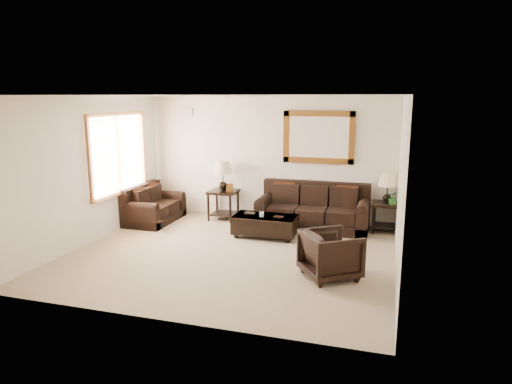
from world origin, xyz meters
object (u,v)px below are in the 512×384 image
(end_table_left, at_px, (223,181))
(coffee_table, at_px, (265,224))
(loveseat, at_px, (152,208))
(armchair, at_px, (331,252))
(end_table_right, at_px, (387,194))
(sofa, at_px, (313,212))

(end_table_left, xyz_separation_m, coffee_table, (1.24, -1.00, -0.60))
(loveseat, relative_size, coffee_table, 1.15)
(coffee_table, relative_size, armchair, 1.57)
(end_table_right, bearing_deg, loveseat, -172.42)
(end_table_left, distance_m, coffee_table, 1.71)
(coffee_table, bearing_deg, end_table_right, 24.77)
(end_table_left, xyz_separation_m, end_table_right, (3.49, 0.03, -0.07))
(loveseat, relative_size, end_table_right, 1.18)
(sofa, relative_size, end_table_right, 1.88)
(sofa, distance_m, end_table_right, 1.53)
(loveseat, relative_size, end_table_left, 1.08)
(end_table_right, height_order, armchair, end_table_right)
(sofa, xyz_separation_m, loveseat, (-3.46, -0.52, -0.04))
(end_table_right, bearing_deg, end_table_left, -179.58)
(end_table_right, bearing_deg, sofa, -174.81)
(loveseat, xyz_separation_m, end_table_right, (4.91, 0.65, 0.49))
(end_table_left, distance_m, armchair, 3.88)
(end_table_left, bearing_deg, coffee_table, -38.90)
(end_table_right, distance_m, coffee_table, 2.53)
(sofa, distance_m, armchair, 2.69)
(end_table_left, distance_m, end_table_right, 3.49)
(sofa, xyz_separation_m, armchair, (0.70, -2.60, 0.06))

